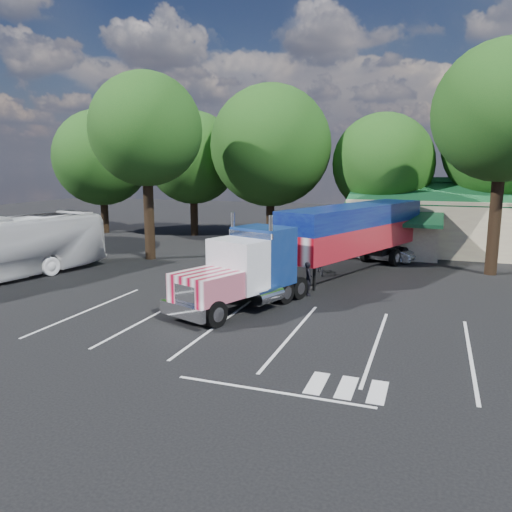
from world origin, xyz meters
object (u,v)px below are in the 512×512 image
(silver_sedan, at_px, (383,252))
(semi_truck, at_px, (331,238))
(woman, at_px, (308,279))
(bicycle, at_px, (320,266))

(silver_sedan, bearing_deg, semi_truck, 173.41)
(semi_truck, distance_m, silver_sedan, 7.26)
(semi_truck, xyz_separation_m, woman, (-0.36, -3.84, -1.58))
(bicycle, bearing_deg, semi_truck, -77.48)
(woman, height_order, silver_sedan, woman)
(woman, bearing_deg, bicycle, -19.37)
(semi_truck, xyz_separation_m, bicycle, (-0.91, 1.28, -1.94))
(semi_truck, relative_size, bicycle, 10.52)
(semi_truck, distance_m, woman, 4.17)
(silver_sedan, bearing_deg, bicycle, 161.66)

